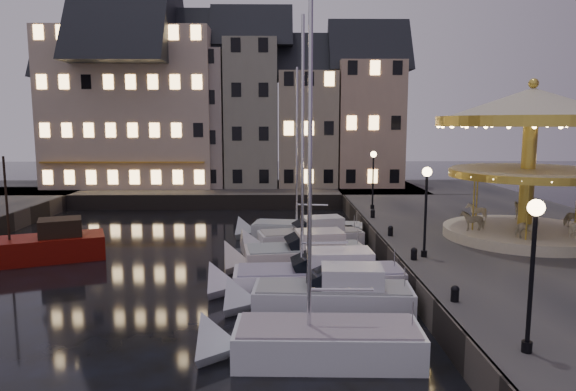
{
  "coord_description": "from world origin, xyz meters",
  "views": [
    {
      "loc": [
        0.57,
        -22.02,
        7.4
      ],
      "look_at": [
        1.0,
        8.0,
        3.2
      ],
      "focal_mm": 32.0,
      "sensor_mm": 36.0,
      "label": 1
    }
  ],
  "objects_px": {
    "motorboat_e": "(304,239)",
    "carousel": "(530,134)",
    "streetlamp_b": "(426,199)",
    "bollard_d": "(373,213)",
    "motorboat_c": "(310,279)",
    "bollard_a": "(455,293)",
    "bollard_c": "(391,230)",
    "motorboat_d": "(297,257)",
    "motorboat_f": "(298,232)",
    "streetlamp_a": "(533,254)",
    "streetlamp_c": "(373,171)",
    "motorboat_b": "(322,298)",
    "bollard_b": "(414,253)",
    "red_fishing_boat": "(35,248)",
    "motorboat_a": "(309,344)"
  },
  "relations": [
    {
      "from": "bollard_a",
      "to": "carousel",
      "type": "height_order",
      "value": "carousel"
    },
    {
      "from": "motorboat_e",
      "to": "carousel",
      "type": "bearing_deg",
      "value": -13.18
    },
    {
      "from": "streetlamp_c",
      "to": "motorboat_d",
      "type": "distance_m",
      "value": 12.76
    },
    {
      "from": "red_fishing_boat",
      "to": "motorboat_e",
      "type": "bearing_deg",
      "value": 8.83
    },
    {
      "from": "motorboat_c",
      "to": "motorboat_e",
      "type": "xyz_separation_m",
      "value": [
        0.09,
        7.94,
        -0.04
      ]
    },
    {
      "from": "bollard_c",
      "to": "carousel",
      "type": "bearing_deg",
      "value": -5.28
    },
    {
      "from": "motorboat_d",
      "to": "red_fishing_boat",
      "type": "relative_size",
      "value": 0.93
    },
    {
      "from": "motorboat_b",
      "to": "carousel",
      "type": "bearing_deg",
      "value": 33.45
    },
    {
      "from": "bollard_d",
      "to": "motorboat_b",
      "type": "distance_m",
      "value": 14.49
    },
    {
      "from": "motorboat_d",
      "to": "motorboat_e",
      "type": "relative_size",
      "value": 1.02
    },
    {
      "from": "motorboat_b",
      "to": "streetlamp_a",
      "type": "bearing_deg",
      "value": -51.08
    },
    {
      "from": "bollard_b",
      "to": "carousel",
      "type": "relative_size",
      "value": 0.06
    },
    {
      "from": "bollard_d",
      "to": "motorboat_d",
      "type": "distance_m",
      "value": 9.06
    },
    {
      "from": "carousel",
      "to": "motorboat_e",
      "type": "bearing_deg",
      "value": 166.82
    },
    {
      "from": "streetlamp_b",
      "to": "motorboat_a",
      "type": "height_order",
      "value": "motorboat_a"
    },
    {
      "from": "bollard_b",
      "to": "red_fishing_boat",
      "type": "relative_size",
      "value": 0.07
    },
    {
      "from": "bollard_c",
      "to": "motorboat_e",
      "type": "bearing_deg",
      "value": 155.85
    },
    {
      "from": "bollard_c",
      "to": "bollard_d",
      "type": "distance_m",
      "value": 5.5
    },
    {
      "from": "bollard_a",
      "to": "bollard_c",
      "type": "xyz_separation_m",
      "value": [
        0.0,
        10.5,
        0.0
      ]
    },
    {
      "from": "streetlamp_a",
      "to": "carousel",
      "type": "xyz_separation_m",
      "value": [
        6.48,
        13.85,
        2.84
      ]
    },
    {
      "from": "bollard_a",
      "to": "carousel",
      "type": "xyz_separation_m",
      "value": [
        7.08,
        9.85,
        5.26
      ]
    },
    {
      "from": "motorboat_c",
      "to": "motorboat_f",
      "type": "bearing_deg",
      "value": 90.7
    },
    {
      "from": "motorboat_d",
      "to": "carousel",
      "type": "height_order",
      "value": "carousel"
    },
    {
      "from": "carousel",
      "to": "bollard_d",
      "type": "bearing_deg",
      "value": 139.0
    },
    {
      "from": "motorboat_a",
      "to": "motorboat_f",
      "type": "xyz_separation_m",
      "value": [
        0.24,
        16.85,
        -0.01
      ]
    },
    {
      "from": "streetlamp_a",
      "to": "red_fishing_boat",
      "type": "distance_m",
      "value": 24.81
    },
    {
      "from": "streetlamp_b",
      "to": "bollard_d",
      "type": "bearing_deg",
      "value": 93.43
    },
    {
      "from": "motorboat_b",
      "to": "motorboat_a",
      "type": "bearing_deg",
      "value": -100.18
    },
    {
      "from": "streetlamp_a",
      "to": "streetlamp_b",
      "type": "distance_m",
      "value": 10.0
    },
    {
      "from": "bollard_d",
      "to": "motorboat_f",
      "type": "bearing_deg",
      "value": -170.28
    },
    {
      "from": "motorboat_a",
      "to": "motorboat_f",
      "type": "relative_size",
      "value": 1.09
    },
    {
      "from": "motorboat_c",
      "to": "bollard_c",
      "type": "bearing_deg",
      "value": 50.73
    },
    {
      "from": "bollard_d",
      "to": "motorboat_e",
      "type": "height_order",
      "value": "motorboat_e"
    },
    {
      "from": "streetlamp_b",
      "to": "carousel",
      "type": "distance_m",
      "value": 8.05
    },
    {
      "from": "bollard_b",
      "to": "motorboat_d",
      "type": "bearing_deg",
      "value": 148.81
    },
    {
      "from": "motorboat_d",
      "to": "carousel",
      "type": "distance_m",
      "value": 13.8
    },
    {
      "from": "motorboat_c",
      "to": "red_fishing_boat",
      "type": "height_order",
      "value": "motorboat_c"
    },
    {
      "from": "motorboat_c",
      "to": "motorboat_e",
      "type": "distance_m",
      "value": 7.94
    },
    {
      "from": "streetlamp_c",
      "to": "motorboat_b",
      "type": "xyz_separation_m",
      "value": [
        -5.04,
        -17.26,
        -3.38
      ]
    },
    {
      "from": "streetlamp_b",
      "to": "red_fishing_boat",
      "type": "bearing_deg",
      "value": 167.82
    },
    {
      "from": "streetlamp_a",
      "to": "red_fishing_boat",
      "type": "relative_size",
      "value": 0.53
    },
    {
      "from": "bollard_c",
      "to": "motorboat_f",
      "type": "height_order",
      "value": "motorboat_f"
    },
    {
      "from": "bollard_d",
      "to": "motorboat_c",
      "type": "xyz_separation_m",
      "value": [
        -4.77,
        -11.34,
        -0.92
      ]
    },
    {
      "from": "bollard_d",
      "to": "motorboat_e",
      "type": "xyz_separation_m",
      "value": [
        -4.68,
        -3.4,
        -0.96
      ]
    },
    {
      "from": "motorboat_d",
      "to": "motorboat_f",
      "type": "bearing_deg",
      "value": 87.51
    },
    {
      "from": "streetlamp_c",
      "to": "bollard_a",
      "type": "distance_m",
      "value": 19.66
    },
    {
      "from": "motorboat_f",
      "to": "motorboat_e",
      "type": "bearing_deg",
      "value": -85.12
    },
    {
      "from": "bollard_a",
      "to": "bollard_d",
      "type": "bearing_deg",
      "value": 90.0
    },
    {
      "from": "streetlamp_c",
      "to": "bollard_c",
      "type": "xyz_separation_m",
      "value": [
        -0.6,
        -9.0,
        -2.41
      ]
    },
    {
      "from": "motorboat_a",
      "to": "motorboat_f",
      "type": "bearing_deg",
      "value": 89.18
    }
  ]
}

